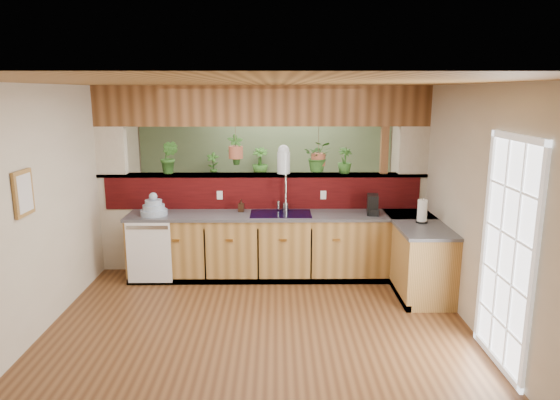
{
  "coord_description": "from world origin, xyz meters",
  "views": [
    {
      "loc": [
        0.19,
        -5.57,
        2.52
      ],
      "look_at": [
        0.24,
        0.7,
        1.15
      ],
      "focal_mm": 32.0,
      "sensor_mm": 36.0,
      "label": 1
    }
  ],
  "objects_px": {
    "faucet": "(285,191)",
    "coffee_maker": "(373,205)",
    "dish_stack": "(154,208)",
    "shelving_console": "(238,205)",
    "glass_jar": "(284,159)",
    "soap_dispenser": "(241,206)",
    "paper_towel": "(422,211)"
  },
  "relations": [
    {
      "from": "dish_stack",
      "to": "glass_jar",
      "type": "xyz_separation_m",
      "value": [
        1.74,
        0.45,
        0.6
      ]
    },
    {
      "from": "soap_dispenser",
      "to": "paper_towel",
      "type": "height_order",
      "value": "paper_towel"
    },
    {
      "from": "faucet",
      "to": "shelving_console",
      "type": "distance_m",
      "value": 2.38
    },
    {
      "from": "shelving_console",
      "to": "dish_stack",
      "type": "bearing_deg",
      "value": -129.2
    },
    {
      "from": "soap_dispenser",
      "to": "shelving_console",
      "type": "height_order",
      "value": "soap_dispenser"
    },
    {
      "from": "faucet",
      "to": "paper_towel",
      "type": "relative_size",
      "value": 1.67
    },
    {
      "from": "faucet",
      "to": "paper_towel",
      "type": "xyz_separation_m",
      "value": [
        1.71,
        -0.63,
        -0.14
      ]
    },
    {
      "from": "glass_jar",
      "to": "coffee_maker",
      "type": "bearing_deg",
      "value": -19.79
    },
    {
      "from": "dish_stack",
      "to": "coffee_maker",
      "type": "xyz_separation_m",
      "value": [
        2.93,
        0.02,
        0.03
      ]
    },
    {
      "from": "coffee_maker",
      "to": "shelving_console",
      "type": "xyz_separation_m",
      "value": [
        -1.98,
        2.33,
        -0.52
      ]
    },
    {
      "from": "soap_dispenser",
      "to": "glass_jar",
      "type": "relative_size",
      "value": 0.43
    },
    {
      "from": "dish_stack",
      "to": "shelving_console",
      "type": "distance_m",
      "value": 2.58
    },
    {
      "from": "paper_towel",
      "to": "glass_jar",
      "type": "height_order",
      "value": "glass_jar"
    },
    {
      "from": "faucet",
      "to": "soap_dispenser",
      "type": "bearing_deg",
      "value": -177.04
    },
    {
      "from": "dish_stack",
      "to": "coffee_maker",
      "type": "relative_size",
      "value": 1.32
    },
    {
      "from": "faucet",
      "to": "glass_jar",
      "type": "relative_size",
      "value": 1.31
    },
    {
      "from": "faucet",
      "to": "dish_stack",
      "type": "relative_size",
      "value": 1.49
    },
    {
      "from": "faucet",
      "to": "coffee_maker",
      "type": "bearing_deg",
      "value": -9.85
    },
    {
      "from": "glass_jar",
      "to": "shelving_console",
      "type": "bearing_deg",
      "value": 112.62
    },
    {
      "from": "faucet",
      "to": "glass_jar",
      "type": "xyz_separation_m",
      "value": [
        -0.02,
        0.23,
        0.41
      ]
    },
    {
      "from": "soap_dispenser",
      "to": "coffee_maker",
      "type": "relative_size",
      "value": 0.64
    },
    {
      "from": "faucet",
      "to": "coffee_maker",
      "type": "relative_size",
      "value": 1.96
    },
    {
      "from": "coffee_maker",
      "to": "shelving_console",
      "type": "bearing_deg",
      "value": 138.67
    },
    {
      "from": "coffee_maker",
      "to": "paper_towel",
      "type": "height_order",
      "value": "paper_towel"
    },
    {
      "from": "paper_towel",
      "to": "glass_jar",
      "type": "distance_m",
      "value": 2.01
    },
    {
      "from": "soap_dispenser",
      "to": "paper_towel",
      "type": "xyz_separation_m",
      "value": [
        2.32,
        -0.6,
        0.06
      ]
    },
    {
      "from": "paper_towel",
      "to": "coffee_maker",
      "type": "bearing_deg",
      "value": 141.9
    },
    {
      "from": "dish_stack",
      "to": "soap_dispenser",
      "type": "height_order",
      "value": "dish_stack"
    },
    {
      "from": "dish_stack",
      "to": "soap_dispenser",
      "type": "distance_m",
      "value": 1.17
    },
    {
      "from": "dish_stack",
      "to": "soap_dispenser",
      "type": "relative_size",
      "value": 2.05
    },
    {
      "from": "glass_jar",
      "to": "dish_stack",
      "type": "bearing_deg",
      "value": -165.52
    },
    {
      "from": "dish_stack",
      "to": "shelving_console",
      "type": "xyz_separation_m",
      "value": [
        0.94,
        2.35,
        -0.5
      ]
    }
  ]
}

